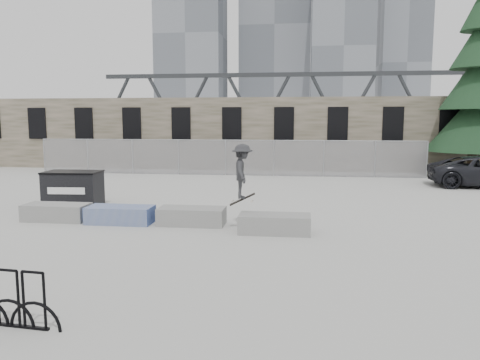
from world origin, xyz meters
name	(u,v)px	position (x,y,z in m)	size (l,w,h in m)	color
ground	(161,223)	(0.00, 0.00, 0.00)	(120.00, 120.00, 0.00)	#ADADA8
stone_wall	(235,133)	(0.00, 16.24, 2.26)	(36.00, 2.58, 4.50)	brown
chainlink_fence	(226,157)	(0.00, 12.50, 1.04)	(22.06, 0.06, 2.02)	gray
planter_far_left	(57,211)	(-3.38, -0.04, 0.28)	(2.00, 0.90, 0.52)	gray
planter_center_left	(120,214)	(-1.23, -0.16, 0.28)	(2.00, 0.90, 0.52)	#334D99
planter_center_right	(192,215)	(1.00, -0.09, 0.28)	(2.00, 0.90, 0.52)	gray
planter_offset	(275,223)	(3.54, -0.80, 0.28)	(2.00, 0.90, 0.52)	gray
dumpster	(73,189)	(-3.96, 2.24, 0.66)	(2.05, 1.33, 1.30)	black
spruce_tree	(476,93)	(13.72, 13.80, 4.58)	(5.12, 5.12, 11.50)	#38281E
skyline_towers	(279,39)	(-1.01, 93.81, 20.79)	(58.00, 28.00, 48.00)	slate
truss_bridge	(342,112)	(10.00, 55.00, 4.13)	(70.00, 3.00, 9.80)	#2D3033
skateboarder	(242,171)	(2.58, -0.40, 1.68)	(0.76, 1.10, 1.79)	#2C2D2F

